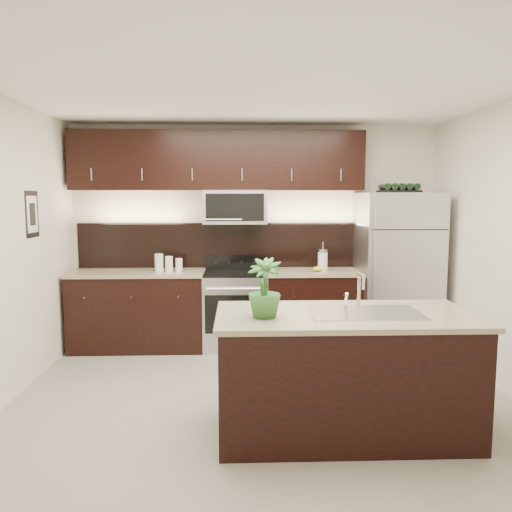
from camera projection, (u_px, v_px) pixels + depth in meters
The scene contains 12 objects.
ground at pixel (263, 403), 4.42m from camera, with size 4.50×4.50×0.00m, color gray.
room_walls at pixel (250, 212), 4.19m from camera, with size 4.52×4.02×2.71m.
counter_run at pixel (218, 309), 6.03m from camera, with size 3.51×0.65×0.94m.
upper_fixtures at pixel (220, 170), 5.98m from camera, with size 3.49×0.40×1.66m.
island at pixel (344, 373), 3.84m from camera, with size 1.96×0.96×0.94m.
sink_faucet at pixel (365, 311), 3.80m from camera, with size 0.84×0.50×0.28m.
refrigerator at pixel (396, 271), 5.99m from camera, with size 0.90×0.81×1.87m, color #B2B2B7.
wine_rack at pixel (399, 188), 5.88m from camera, with size 0.46×0.29×0.11m.
plant at pixel (264, 288), 3.63m from camera, with size 0.24×0.24×0.44m, color #2B5F26.
canisters at pixel (167, 264), 5.91m from camera, with size 0.32×0.13×0.22m.
french_press at pixel (323, 260), 5.96m from camera, with size 0.12×0.12×0.34m.
bananas at pixel (316, 269), 5.93m from camera, with size 0.19×0.15×0.06m, color gold.
Camera 1 is at (-0.21, -4.24, 1.81)m, focal length 35.00 mm.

